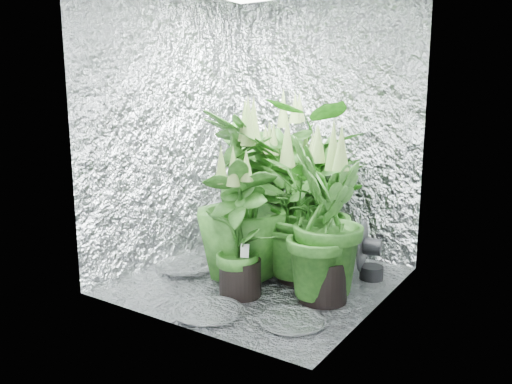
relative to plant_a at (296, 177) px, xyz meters
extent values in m
plane|color=silver|center=(0.09, -0.64, -0.60)|extent=(1.60, 1.60, 0.00)
cube|color=silver|center=(0.09, 0.16, 0.40)|extent=(1.60, 0.02, 2.00)
cube|color=silver|center=(0.09, -1.44, 0.40)|extent=(1.60, 0.02, 2.00)
cube|color=silver|center=(-0.71, -0.64, 0.40)|extent=(0.02, 1.60, 2.00)
cube|color=silver|center=(0.89, -0.64, 0.40)|extent=(0.02, 1.60, 2.00)
cylinder|color=black|center=(0.00, 0.00, -0.47)|extent=(0.29, 0.29, 0.26)
cylinder|color=#4C3117|center=(0.00, 0.00, -0.35)|extent=(0.27, 0.27, 0.03)
imported|color=#184011|center=(0.00, 0.00, 0.01)|extent=(1.25, 1.25, 1.15)
cone|color=olive|center=(0.00, 0.00, 0.52)|extent=(0.09, 0.09, 0.26)
cylinder|color=black|center=(0.01, -0.36, -0.48)|extent=(0.27, 0.27, 0.24)
cylinder|color=#4C3117|center=(0.01, -0.36, -0.37)|extent=(0.25, 0.25, 0.03)
imported|color=#184011|center=(0.01, -0.36, -0.09)|extent=(0.66, 0.66, 0.95)
cone|color=olive|center=(0.01, -0.36, 0.32)|extent=(0.09, 0.09, 0.24)
cylinder|color=black|center=(0.22, -0.24, -0.48)|extent=(0.27, 0.27, 0.24)
cylinder|color=#4C3117|center=(0.22, -0.24, -0.37)|extent=(0.25, 0.25, 0.03)
imported|color=#184011|center=(0.22, -0.24, -0.12)|extent=(0.55, 0.55, 0.89)
cone|color=olive|center=(0.22, -0.24, 0.27)|extent=(0.09, 0.09, 0.24)
cylinder|color=black|center=(-0.02, -0.69, -0.46)|extent=(0.30, 0.30, 0.26)
cylinder|color=#4C3117|center=(-0.02, -0.69, -0.35)|extent=(0.27, 0.27, 0.03)
imported|color=#184011|center=(-0.02, -0.69, -0.02)|extent=(0.80, 0.80, 1.09)
cone|color=olive|center=(-0.02, -0.69, 0.46)|extent=(0.10, 0.10, 0.26)
cylinder|color=black|center=(0.31, -0.48, -0.46)|extent=(0.31, 0.31, 0.28)
cylinder|color=#4C3117|center=(0.31, -0.48, -0.33)|extent=(0.29, 0.29, 0.03)
imported|color=#184011|center=(0.31, -0.48, -0.09)|extent=(1.16, 1.16, 0.94)
cone|color=olive|center=(0.31, -0.48, 0.31)|extent=(0.10, 0.10, 0.28)
cylinder|color=black|center=(0.13, -0.92, -0.48)|extent=(0.26, 0.26, 0.23)
cylinder|color=#4C3117|center=(0.13, -0.92, -0.38)|extent=(0.24, 0.24, 0.03)
imported|color=#184011|center=(0.13, -0.92, -0.15)|extent=(0.61, 0.61, 0.83)
cone|color=olive|center=(0.13, -0.92, 0.21)|extent=(0.08, 0.08, 0.23)
cylinder|color=black|center=(0.58, -0.71, -0.47)|extent=(0.29, 0.29, 0.26)
cylinder|color=#4C3117|center=(0.58, -0.71, -0.35)|extent=(0.27, 0.27, 0.03)
imported|color=#184011|center=(0.58, -0.71, -0.09)|extent=(0.56, 0.56, 0.95)
cone|color=olive|center=(0.58, -0.71, 0.33)|extent=(0.09, 0.09, 0.26)
cylinder|color=black|center=(0.70, -0.22, -0.55)|extent=(0.16, 0.16, 0.09)
cylinder|color=black|center=(0.70, -0.22, -0.37)|extent=(0.13, 0.13, 0.11)
cylinder|color=#4C4C51|center=(0.63, -0.23, -0.37)|extent=(0.08, 0.33, 0.33)
torus|color=#4C4C51|center=(0.63, -0.23, -0.37)|extent=(0.08, 0.34, 0.35)
cube|color=white|center=(0.18, -0.95, -0.30)|extent=(0.06, 0.04, 0.08)
camera|label=1|loc=(1.80, -3.27, 0.60)|focal=35.00mm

